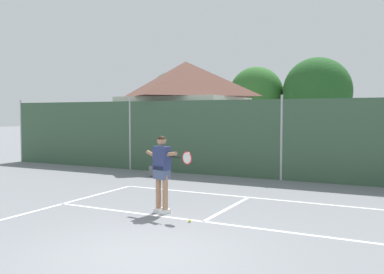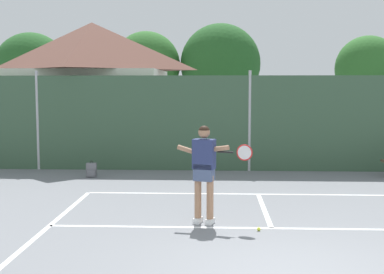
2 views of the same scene
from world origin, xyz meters
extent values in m
cube|color=white|center=(0.00, 5.50, 0.00)|extent=(8.20, 0.10, 0.01)
cube|color=white|center=(0.00, 2.48, 0.00)|extent=(8.20, 0.10, 0.01)
cube|color=white|center=(0.00, 3.96, 0.00)|extent=(0.10, 2.97, 0.01)
cube|color=#38563D|center=(0.00, 9.00, 1.44)|extent=(26.00, 0.05, 2.89)
cylinder|color=#B2B2B7|center=(-6.50, 9.00, 1.52)|extent=(0.09, 0.09, 3.04)
cylinder|color=#B2B2B7|center=(0.00, 9.00, 1.52)|extent=(0.09, 0.09, 3.04)
cube|color=silver|center=(-5.51, 12.18, 1.57)|extent=(5.02, 4.77, 3.14)
pyramid|color=brown|center=(-5.51, 12.18, 3.99)|extent=(5.43, 5.15, 1.71)
cylinder|color=brown|center=(-10.52, 20.00, 0.86)|extent=(0.36, 0.36, 1.71)
ellipsoid|color=#235623|center=(-10.52, 20.00, 3.35)|extent=(3.86, 3.48, 3.86)
cylinder|color=brown|center=(-4.56, 20.00, 1.07)|extent=(0.36, 0.36, 2.14)
ellipsoid|color=#2D6628|center=(-4.56, 20.00, 3.60)|extent=(3.43, 3.09, 3.43)
cylinder|color=brown|center=(-0.79, 20.00, 0.98)|extent=(0.36, 0.36, 1.96)
ellipsoid|color=#235623|center=(-0.79, 20.00, 3.67)|extent=(4.04, 3.63, 4.04)
cylinder|color=brown|center=(6.58, 20.00, 1.02)|extent=(0.36, 0.36, 2.05)
ellipsoid|color=#2D6628|center=(6.58, 20.00, 3.43)|extent=(3.25, 2.93, 3.25)
cube|color=silver|center=(-1.35, 2.81, 0.05)|extent=(0.19, 0.28, 0.10)
cube|color=silver|center=(-1.13, 2.74, 0.05)|extent=(0.19, 0.28, 0.10)
cylinder|color=#A37556|center=(-1.35, 2.81, 0.51)|extent=(0.13, 0.13, 0.82)
cylinder|color=#A37556|center=(-1.13, 2.74, 0.51)|extent=(0.13, 0.13, 0.82)
cube|color=#47567A|center=(-1.24, 2.77, 0.98)|extent=(0.42, 0.34, 0.32)
cube|color=navy|center=(-1.24, 2.77, 1.32)|extent=(0.45, 0.35, 0.56)
sphere|color=#A37556|center=(-1.24, 2.77, 1.73)|extent=(0.22, 0.22, 0.22)
sphere|color=black|center=(-1.24, 2.77, 1.75)|extent=(0.21, 0.21, 0.21)
cylinder|color=#A37556|center=(-1.04, 2.74, 1.42)|extent=(0.56, 0.25, 0.17)
cylinder|color=#A37556|center=(-1.51, 2.86, 1.37)|extent=(0.51, 0.24, 0.22)
cylinder|color=black|center=(-0.84, 2.70, 1.37)|extent=(0.30, 0.12, 0.04)
torus|color=red|center=(-0.49, 2.65, 1.37)|extent=(0.30, 0.11, 0.30)
cylinder|color=silver|center=(-0.49, 2.65, 1.37)|extent=(0.25, 0.08, 0.26)
sphere|color=#CCE033|center=(-0.25, 2.29, 0.03)|extent=(0.07, 0.07, 0.07)
cube|color=slate|center=(-4.54, 7.70, 0.20)|extent=(0.29, 0.20, 0.40)
cube|color=slate|center=(-4.53, 7.58, 0.12)|extent=(0.23, 0.08, 0.18)
torus|color=black|center=(-4.54, 7.70, 0.42)|extent=(0.09, 0.02, 0.09)
camera|label=1|loc=(3.92, -5.87, 2.39)|focal=39.72mm
camera|label=2|loc=(-1.03, -7.01, 2.61)|focal=49.51mm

